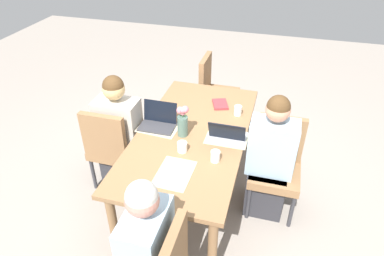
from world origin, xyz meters
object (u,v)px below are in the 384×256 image
at_px(laptop_far_left_near, 158,122).
at_px(coffee_mug_near_right, 182,147).
at_px(dining_table, 192,140).
at_px(chair_near_left_far, 277,161).
at_px(book_red_cover, 220,104).
at_px(chair_far_left_near, 112,145).
at_px(laptop_near_left_far, 227,135).
at_px(person_far_left_near, 121,139).
at_px(chair_head_right_right_near, 214,89).
at_px(coffee_mug_near_left, 238,111).
at_px(flower_vase, 183,121).
at_px(coffee_mug_centre_left, 215,156).
at_px(person_near_left_far, 269,163).

xyz_separation_m(laptop_far_left_near, coffee_mug_near_right, (-0.30, -0.32, -0.00)).
height_order(dining_table, coffee_mug_near_right, coffee_mug_near_right).
xyz_separation_m(chair_near_left_far, book_red_cover, (0.46, 0.62, 0.24)).
relative_size(chair_far_left_near, coffee_mug_near_right, 10.55).
bearing_deg(laptop_near_left_far, chair_far_left_near, 93.63).
bearing_deg(dining_table, coffee_mug_near_right, 178.73).
bearing_deg(person_far_left_near, chair_head_right_right_near, -25.65).
bearing_deg(coffee_mug_near_left, dining_table, 140.01).
bearing_deg(flower_vase, chair_near_left_far, -80.60).
relative_size(chair_near_left_far, laptop_near_left_far, 2.81).
xyz_separation_m(chair_near_left_far, coffee_mug_centre_left, (-0.41, 0.48, 0.27)).
relative_size(laptop_far_left_near, laptop_near_left_far, 1.00).
relative_size(coffee_mug_near_left, coffee_mug_near_right, 1.12).
bearing_deg(chair_near_left_far, person_near_left_far, 141.24).
bearing_deg(dining_table, book_red_cover, -14.91).
xyz_separation_m(chair_far_left_near, coffee_mug_near_right, (-0.19, -0.77, 0.27)).
relative_size(person_far_left_near, chair_near_left_far, 1.33).
bearing_deg(chair_head_right_right_near, coffee_mug_near_left, -154.71).
bearing_deg(coffee_mug_near_left, chair_head_right_right_near, 25.29).
height_order(coffee_mug_near_right, book_red_cover, coffee_mug_near_right).
distance_m(person_far_left_near, chair_near_left_far, 1.48).
bearing_deg(person_far_left_near, coffee_mug_near_right, -110.57).
bearing_deg(coffee_mug_centre_left, person_near_left_far, -51.32).
xyz_separation_m(flower_vase, coffee_mug_near_right, (-0.23, -0.06, -0.10)).
bearing_deg(book_red_cover, flower_vase, 140.49).
distance_m(laptop_far_left_near, coffee_mug_centre_left, 0.70).
height_order(person_near_left_far, coffee_mug_centre_left, person_near_left_far).
xyz_separation_m(dining_table, laptop_near_left_far, (-0.02, -0.32, 0.12)).
distance_m(chair_far_left_near, coffee_mug_centre_left, 1.12).
xyz_separation_m(person_near_left_far, chair_head_right_right_near, (1.29, 0.79, -0.03)).
relative_size(dining_table, chair_near_left_far, 2.09).
height_order(chair_head_right_right_near, book_red_cover, chair_head_right_right_near).
bearing_deg(laptop_far_left_near, chair_head_right_right_near, -10.79).
distance_m(flower_vase, laptop_far_left_near, 0.29).
distance_m(chair_far_left_near, book_red_cover, 1.14).
height_order(chair_near_left_far, person_near_left_far, person_near_left_far).
bearing_deg(chair_near_left_far, coffee_mug_near_left, 52.63).
bearing_deg(chair_far_left_near, flower_vase, -87.18).
bearing_deg(chair_far_left_near, chair_head_right_right_near, -26.45).
distance_m(person_far_left_near, person_near_left_far, 1.42).
height_order(laptop_far_left_near, coffee_mug_centre_left, laptop_far_left_near).
bearing_deg(coffee_mug_centre_left, book_red_cover, 9.03).
bearing_deg(person_near_left_far, coffee_mug_near_left, 42.37).
bearing_deg(coffee_mug_centre_left, chair_head_right_right_near, 12.53).
bearing_deg(flower_vase, dining_table, -52.63).
relative_size(flower_vase, coffee_mug_centre_left, 3.20).
distance_m(person_far_left_near, flower_vase, 0.73).
bearing_deg(book_red_cover, person_far_left_near, 103.10).
bearing_deg(chair_far_left_near, laptop_near_left_far, -86.37).
xyz_separation_m(chair_far_left_near, person_far_left_near, (0.07, -0.06, 0.03)).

